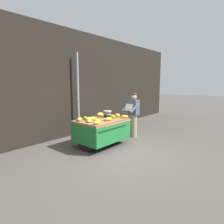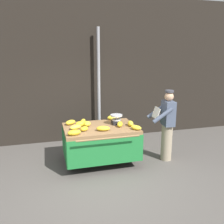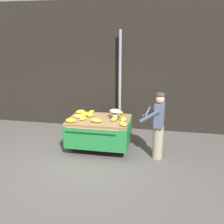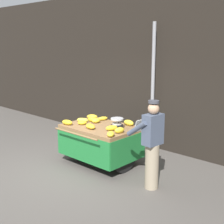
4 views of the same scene
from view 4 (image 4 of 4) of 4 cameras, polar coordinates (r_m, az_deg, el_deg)
ground_plane at (r=6.92m, az=-8.07°, el=-10.85°), size 60.00×60.00×0.00m
back_wall at (r=8.38m, az=6.17°, el=7.89°), size 16.00×0.24×4.14m
street_pole at (r=7.86m, az=7.49°, el=4.28°), size 0.09×0.09×3.24m
banana_cart at (r=7.09m, az=-2.11°, el=-4.41°), size 1.67×1.36×0.90m
weighing_scale at (r=6.79m, az=0.92°, el=-2.09°), size 0.28×0.28×0.24m
banana_bunch_0 at (r=7.53m, az=-1.71°, el=-1.20°), size 0.19×0.28×0.09m
banana_bunch_1 at (r=7.30m, az=-2.96°, el=-1.57°), size 0.19×0.23×0.11m
banana_bunch_2 at (r=7.42m, az=-3.78°, el=-1.32°), size 0.20×0.14×0.12m
banana_bunch_3 at (r=7.39m, az=-5.45°, el=-1.48°), size 0.31×0.25×0.10m
banana_bunch_4 at (r=6.47m, az=1.37°, el=-3.36°), size 0.16×0.25×0.12m
banana_bunch_5 at (r=7.69m, az=-3.67°, el=-0.85°), size 0.31×0.27×0.11m
banana_bunch_6 at (r=7.16m, az=-5.50°, el=-1.96°), size 0.25×0.26×0.10m
banana_bunch_7 at (r=6.65m, az=-0.05°, el=-2.96°), size 0.22×0.30×0.11m
banana_bunch_8 at (r=6.24m, az=-0.24°, el=-4.06°), size 0.27×0.29×0.10m
banana_bunch_9 at (r=7.19m, az=-8.22°, el=-1.89°), size 0.30×0.19×0.11m
banana_bunch_10 at (r=6.81m, az=-3.98°, el=-2.64°), size 0.33×0.23×0.11m
banana_bunch_11 at (r=7.07m, az=3.09°, el=-1.98°), size 0.29×0.18×0.13m
vendor_person at (r=5.90m, az=7.32°, el=-5.92°), size 0.61×0.56×1.71m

